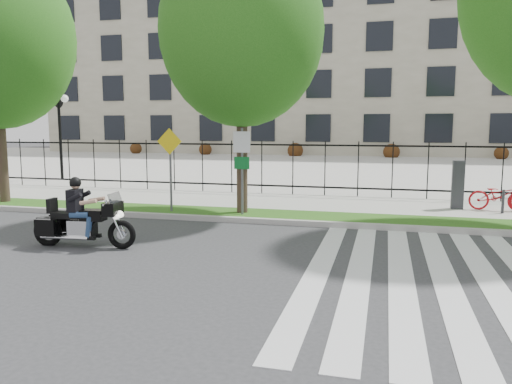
# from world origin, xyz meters

# --- Properties ---
(ground) EXTENTS (120.00, 120.00, 0.00)m
(ground) POSITION_xyz_m (0.00, 0.00, 0.00)
(ground) COLOR #313234
(ground) RESTS_ON ground
(curb) EXTENTS (60.00, 0.20, 0.15)m
(curb) POSITION_xyz_m (0.00, 4.10, 0.07)
(curb) COLOR #A19D97
(curb) RESTS_ON ground
(grass_verge) EXTENTS (60.00, 1.50, 0.15)m
(grass_verge) POSITION_xyz_m (0.00, 4.95, 0.07)
(grass_verge) COLOR #255715
(grass_verge) RESTS_ON ground
(sidewalk) EXTENTS (60.00, 3.50, 0.15)m
(sidewalk) POSITION_xyz_m (0.00, 7.45, 0.07)
(sidewalk) COLOR #ACAAA1
(sidewalk) RESTS_ON ground
(plaza) EXTENTS (80.00, 34.00, 0.10)m
(plaza) POSITION_xyz_m (0.00, 25.00, 0.05)
(plaza) COLOR #ACAAA1
(plaza) RESTS_ON ground
(crosswalk_stripes) EXTENTS (5.70, 8.00, 0.01)m
(crosswalk_stripes) POSITION_xyz_m (4.83, 0.00, 0.01)
(crosswalk_stripes) COLOR silver
(crosswalk_stripes) RESTS_ON ground
(iron_fence) EXTENTS (30.00, 0.06, 2.00)m
(iron_fence) POSITION_xyz_m (0.00, 9.20, 1.15)
(iron_fence) COLOR black
(iron_fence) RESTS_ON sidewalk
(office_building) EXTENTS (60.00, 21.90, 20.15)m
(office_building) POSITION_xyz_m (0.00, 44.92, 9.97)
(office_building) COLOR gray
(office_building) RESTS_ON ground
(lamp_post_left) EXTENTS (1.06, 0.70, 4.25)m
(lamp_post_left) POSITION_xyz_m (-12.00, 12.00, 3.21)
(lamp_post_left) COLOR black
(lamp_post_left) RESTS_ON ground
(street_tree_1) EXTENTS (4.73, 4.73, 7.95)m
(street_tree_1) POSITION_xyz_m (-0.74, 4.95, 5.37)
(street_tree_1) COLOR #39281F
(street_tree_1) RESTS_ON grass_verge
(sign_pole_regulatory) EXTENTS (0.50, 0.09, 2.50)m
(sign_pole_regulatory) POSITION_xyz_m (-0.64, 4.58, 1.74)
(sign_pole_regulatory) COLOR #59595B
(sign_pole_regulatory) RESTS_ON grass_verge
(sign_pole_warning) EXTENTS (0.78, 0.09, 2.49)m
(sign_pole_warning) POSITION_xyz_m (-2.87, 4.58, 1.74)
(sign_pole_warning) COLOR #59595B
(sign_pole_warning) RESTS_ON grass_verge
(motorcycle_rider) EXTENTS (2.47, 0.76, 1.91)m
(motorcycle_rider) POSITION_xyz_m (-3.16, 0.48, 0.63)
(motorcycle_rider) COLOR black
(motorcycle_rider) RESTS_ON ground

